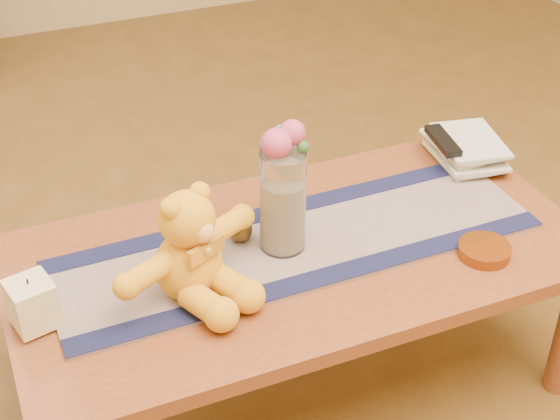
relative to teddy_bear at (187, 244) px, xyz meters
name	(u,v)px	position (x,y,z in m)	size (l,w,h in m)	color
floor	(297,380)	(0.29, 0.05, -0.58)	(5.50, 5.50, 0.00)	brown
coffee_table_top	(299,256)	(0.29, 0.05, -0.15)	(1.40, 0.70, 0.04)	brown
table_leg_bl	(30,320)	(-0.35, 0.34, -0.38)	(0.07, 0.07, 0.41)	brown
table_leg_br	(448,212)	(0.93, 0.34, -0.38)	(0.07, 0.07, 0.41)	brown
persian_runner	(298,244)	(0.29, 0.06, -0.13)	(1.20, 0.35, 0.01)	#1C234F
runner_border_near	(323,277)	(0.29, -0.08, -0.12)	(1.20, 0.06, 0.00)	#14173C
runner_border_far	(274,211)	(0.29, 0.21, -0.12)	(1.20, 0.06, 0.00)	#14173C
teddy_bear	(187,244)	(0.00, 0.00, 0.00)	(0.37, 0.30, 0.25)	#F2AC1E
pillar_candle	(32,304)	(-0.34, 0.02, -0.07)	(0.09, 0.09, 0.11)	#F5E8B4
candle_wick	(27,281)	(-0.34, 0.02, -0.01)	(0.00, 0.00, 0.01)	black
glass_vase	(283,201)	(0.26, 0.07, 0.01)	(0.11, 0.11, 0.26)	silver
potpourri_fill	(283,215)	(0.26, 0.07, -0.03)	(0.09, 0.09, 0.18)	beige
rose_left	(276,143)	(0.24, 0.06, 0.17)	(0.07, 0.07, 0.07)	#C14474
rose_right	(292,132)	(0.28, 0.07, 0.18)	(0.06, 0.06, 0.06)	#C14474
blue_flower_back	(281,134)	(0.27, 0.10, 0.16)	(0.04, 0.04, 0.04)	#5369B4
blue_flower_side	(267,144)	(0.23, 0.09, 0.16)	(0.04, 0.04, 0.04)	#5369B4
leaf_sprig	(303,147)	(0.30, 0.05, 0.15)	(0.03, 0.03, 0.03)	#33662D
bronze_ball	(240,230)	(0.17, 0.13, -0.09)	(0.06, 0.06, 0.06)	#533E1B
book_bottom	(439,162)	(0.81, 0.25, -0.12)	(0.17, 0.22, 0.02)	beige
book_lower	(442,157)	(0.82, 0.25, -0.10)	(0.16, 0.22, 0.02)	beige
book_upper	(438,150)	(0.81, 0.26, -0.08)	(0.17, 0.22, 0.02)	beige
book_top	(442,145)	(0.82, 0.25, -0.07)	(0.16, 0.22, 0.02)	beige
tv_remote	(443,141)	(0.81, 0.24, -0.05)	(0.04, 0.16, 0.02)	black
amber_dish	(484,251)	(0.69, -0.15, -0.12)	(0.13, 0.13, 0.03)	#BF5914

